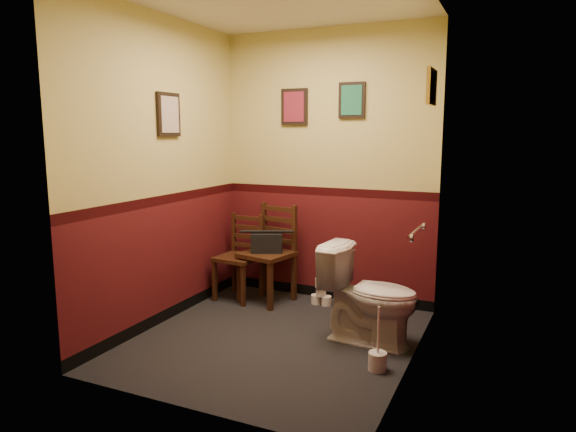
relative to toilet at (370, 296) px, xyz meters
The scene contains 16 objects.
floor 0.86m from the toilet, 159.60° to the right, with size 2.20×2.40×0.00m, color black.
wall_back 1.52m from the toilet, 127.68° to the left, with size 2.20×2.70×0.00m, color #4C1115.
wall_front 1.90m from the toilet, 116.13° to the right, with size 2.20×2.70×0.00m, color #4C1115.
wall_left 2.07m from the toilet, behind, with size 2.40×2.70×0.00m, color #4C1115.
wall_right 1.07m from the toilet, 35.17° to the right, with size 2.40×2.70×0.00m, color #4C1115.
grab_bar 0.66m from the toilet, ahead, with size 0.05×0.56×0.06m.
framed_print_back_a 2.10m from the toilet, 139.57° to the left, with size 0.28×0.04×0.36m.
framed_print_back_b 1.91m from the toilet, 117.27° to the left, with size 0.26×0.04×0.34m.
framed_print_left 2.32m from the toilet, behind, with size 0.04×0.30×0.38m.
framed_print_right 1.73m from the toilet, 42.74° to the left, with size 0.04×0.34×0.28m.
toilet is the anchor object (origin of this frame).
toilet_brush 0.60m from the toilet, 67.70° to the right, with size 0.13×0.13×0.48m.
chair_left 1.62m from the toilet, 159.66° to the left, with size 0.43×0.43×0.86m.
chair_right 1.36m from the toilet, 153.06° to the left, with size 0.54×0.54×0.98m.
handbag 1.36m from the toilet, 154.87° to the left, with size 0.34×0.27×0.22m.
tp_stack 1.01m from the toilet, 134.46° to the left, with size 0.21×0.13×0.28m.
Camera 1 is at (1.75, -3.64, 1.69)m, focal length 32.00 mm.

